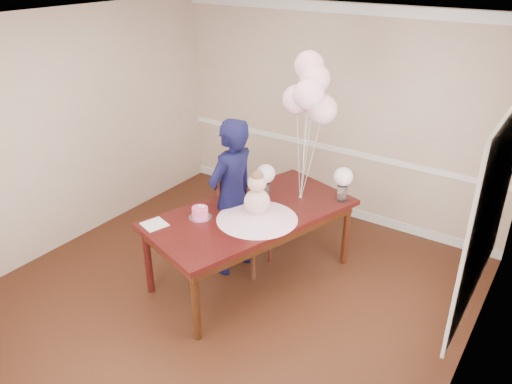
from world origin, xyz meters
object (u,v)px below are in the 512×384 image
at_px(birthday_cake, 200,212).
at_px(woman, 232,198).
at_px(dining_table_top, 251,214).
at_px(dining_chair_seat, 246,228).

relative_size(birthday_cake, woman, 0.09).
relative_size(dining_table_top, woman, 1.23).
distance_m(dining_table_top, woman, 0.29).
bearing_deg(woman, dining_chair_seat, 140.79).
relative_size(dining_table_top, birthday_cake, 13.33).
height_order(dining_table_top, woman, woman).
height_order(birthday_cake, dining_chair_seat, birthday_cake).
bearing_deg(dining_table_top, birthday_cake, -113.96).
bearing_deg(dining_chair_seat, dining_table_top, -46.04).
distance_m(birthday_cake, dining_chair_seat, 0.68).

